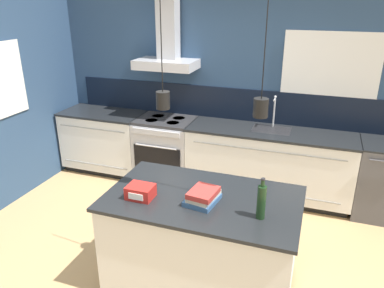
# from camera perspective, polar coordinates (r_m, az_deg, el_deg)

# --- Properties ---
(ground_plane) EXTENTS (16.00, 16.00, 0.00)m
(ground_plane) POSITION_cam_1_polar(r_m,az_deg,el_deg) (3.91, -2.81, -17.72)
(ground_plane) COLOR tan
(ground_plane) RESTS_ON ground
(wall_back) EXTENTS (5.60, 2.26, 2.60)m
(wall_back) POSITION_cam_1_polar(r_m,az_deg,el_deg) (5.07, 5.01, 8.77)
(wall_back) COLOR navy
(wall_back) RESTS_ON ground_plane
(wall_left) EXTENTS (0.08, 3.80, 2.60)m
(wall_left) POSITION_cam_1_polar(r_m,az_deg,el_deg) (5.15, -26.03, 6.28)
(wall_left) COLOR navy
(wall_left) RESTS_ON ground_plane
(counter_run_left) EXTENTS (1.20, 0.64, 0.91)m
(counter_run_left) POSITION_cam_1_polar(r_m,az_deg,el_deg) (5.73, -13.05, 0.46)
(counter_run_left) COLOR black
(counter_run_left) RESTS_ON ground_plane
(counter_run_sink) EXTENTS (2.10, 0.64, 1.32)m
(counter_run_sink) POSITION_cam_1_polar(r_m,az_deg,el_deg) (4.94, 11.52, -2.89)
(counter_run_sink) COLOR black
(counter_run_sink) RESTS_ON ground_plane
(oven_range) EXTENTS (0.78, 0.66, 0.91)m
(oven_range) POSITION_cam_1_polar(r_m,az_deg,el_deg) (5.29, -3.98, -0.89)
(oven_range) COLOR #B5B5BA
(oven_range) RESTS_ON ground_plane
(dishwasher) EXTENTS (0.61, 0.65, 0.91)m
(dishwasher) POSITION_cam_1_polar(r_m,az_deg,el_deg) (4.98, 27.05, -4.85)
(dishwasher) COLOR #4C4C51
(dishwasher) RESTS_ON ground_plane
(kitchen_island) EXTENTS (1.63, 0.97, 0.91)m
(kitchen_island) POSITION_cam_1_polar(r_m,az_deg,el_deg) (3.42, 1.57, -14.63)
(kitchen_island) COLOR black
(kitchen_island) RESTS_ON ground_plane
(bottle_on_island) EXTENTS (0.07, 0.07, 0.33)m
(bottle_on_island) POSITION_cam_1_polar(r_m,az_deg,el_deg) (2.87, 10.53, -8.60)
(bottle_on_island) COLOR #193319
(bottle_on_island) RESTS_ON kitchen_island
(book_stack) EXTENTS (0.27, 0.32, 0.12)m
(book_stack) POSITION_cam_1_polar(r_m,az_deg,el_deg) (3.06, 1.70, -7.98)
(book_stack) COLOR #335684
(book_stack) RESTS_ON kitchen_island
(red_supply_box) EXTENTS (0.22, 0.18, 0.11)m
(red_supply_box) POSITION_cam_1_polar(r_m,az_deg,el_deg) (3.16, -7.85, -7.22)
(red_supply_box) COLOR red
(red_supply_box) RESTS_ON kitchen_island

